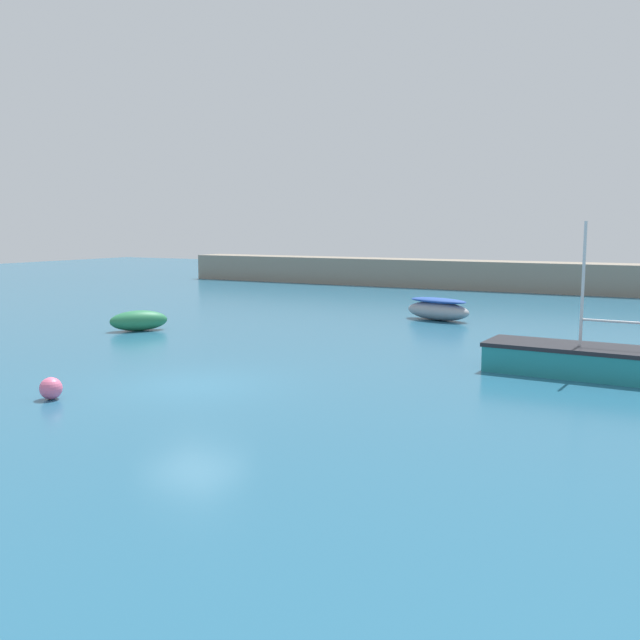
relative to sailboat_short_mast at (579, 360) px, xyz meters
The scene contains 6 objects.
ground_plane 11.10m from the sailboat_short_mast, 143.97° to the right, with size 120.00×120.00×0.20m, color #235B7A.
harbor_breakwater 28.21m from the sailboat_short_mast, 108.54° to the left, with size 50.02×2.85×1.95m, color gray.
sailboat_short_mast is the anchor object (origin of this frame).
rowboat_with_red_cover 12.43m from the sailboat_short_mast, 128.47° to the left, with size 3.45×2.00×1.03m.
fishing_dinghy_green 17.52m from the sailboat_short_mast, behind, with size 2.18×2.47×0.85m.
mooring_buoy_pink 14.61m from the sailboat_short_mast, 139.71° to the right, with size 0.56×0.56×0.56m, color #EA668C.
Camera 1 is at (12.13, -15.01, 4.32)m, focal length 40.00 mm.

